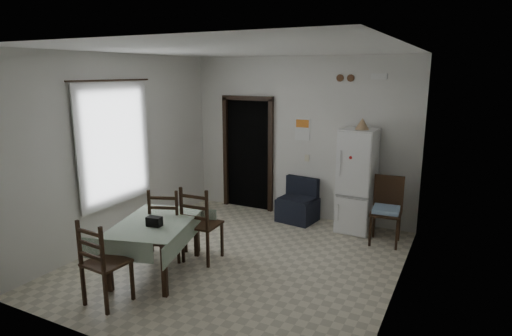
{
  "coord_description": "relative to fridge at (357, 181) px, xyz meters",
  "views": [
    {
      "loc": [
        2.75,
        -4.92,
        2.62
      ],
      "look_at": [
        0.0,
        0.5,
        1.25
      ],
      "focal_mm": 30.0,
      "sensor_mm": 36.0,
      "label": 1
    }
  ],
  "objects": [
    {
      "name": "calendar_image",
      "position": [
        -1.1,
        0.3,
        0.86
      ],
      "size": [
        0.24,
        0.01,
        0.14
      ],
      "primitive_type": "cube",
      "color": "orange",
      "rests_on": "ground"
    },
    {
      "name": "tan_cone",
      "position": [
        0.04,
        -0.04,
        0.95
      ],
      "size": [
        0.24,
        0.24,
        0.18
      ],
      "primitive_type": "cone",
      "rotation": [
        0.0,
        0.0,
        -0.07
      ],
      "color": "tan",
      "rests_on": "fridge"
    },
    {
      "name": "vent_right",
      "position": [
        -0.27,
        0.31,
        1.66
      ],
      "size": [
        0.12,
        0.03,
        0.12
      ],
      "primitive_type": "cylinder",
      "rotation": [
        1.57,
        0.0,
        0.0
      ],
      "color": "#553522",
      "rests_on": "ground"
    },
    {
      "name": "light_switch",
      "position": [
        -1.0,
        0.31,
        0.24
      ],
      "size": [
        0.08,
        0.02,
        0.12
      ],
      "primitive_type": "cube",
      "color": "beige",
      "rests_on": "ground"
    },
    {
      "name": "dining_chair_far_left",
      "position": [
        -2.12,
        -2.28,
        -0.34
      ],
      "size": [
        0.58,
        0.58,
        1.05
      ],
      "primitive_type": null,
      "rotation": [
        0.0,
        0.0,
        3.51
      ],
      "color": "black",
      "rests_on": "ground"
    },
    {
      "name": "wall_front",
      "position": [
        -1.15,
        -4.18,
        0.59
      ],
      "size": [
        4.2,
        0.02,
        2.9
      ],
      "primitive_type": null,
      "color": "silver",
      "rests_on": "ground"
    },
    {
      "name": "dining_chair_far_right",
      "position": [
        -1.64,
        -2.13,
        -0.31
      ],
      "size": [
        0.49,
        0.49,
        1.09
      ],
      "primitive_type": null,
      "rotation": [
        0.0,
        0.0,
        3.19
      ],
      "color": "black",
      "rests_on": "ground"
    },
    {
      "name": "ground",
      "position": [
        -1.15,
        -1.93,
        -0.86
      ],
      "size": [
        4.5,
        4.5,
        0.0
      ],
      "primitive_type": "plane",
      "color": "beige",
      "rests_on": "ground"
    },
    {
      "name": "curtain",
      "position": [
        -3.19,
        -2.13,
        0.69
      ],
      "size": [
        0.02,
        1.45,
        1.85
      ],
      "primitive_type": "cube",
      "color": "silver",
      "rests_on": "ground"
    },
    {
      "name": "corner_chair",
      "position": [
        0.56,
        -0.36,
        -0.34
      ],
      "size": [
        0.48,
        0.48,
        1.05
      ],
      "primitive_type": null,
      "rotation": [
        0.0,
        0.0,
        0.07
      ],
      "color": "black",
      "rests_on": "ground"
    },
    {
      "name": "wall_right",
      "position": [
        0.95,
        -1.93,
        0.59
      ],
      "size": [
        0.02,
        4.5,
        2.9
      ],
      "primitive_type": null,
      "color": "silver",
      "rests_on": "ground"
    },
    {
      "name": "curtain_rod",
      "position": [
        -3.18,
        -2.13,
        1.64
      ],
      "size": [
        0.02,
        1.6,
        0.02
      ],
      "primitive_type": "cylinder",
      "rotation": [
        1.57,
        0.0,
        0.0
      ],
      "color": "black",
      "rests_on": "ground"
    },
    {
      "name": "vent_left",
      "position": [
        -0.45,
        0.31,
        1.66
      ],
      "size": [
        0.12,
        0.03,
        0.12
      ],
      "primitive_type": "cylinder",
      "rotation": [
        1.57,
        0.0,
        0.0
      ],
      "color": "#553522",
      "rests_on": "ground"
    },
    {
      "name": "calendar",
      "position": [
        -1.1,
        0.31,
        0.76
      ],
      "size": [
        0.28,
        0.02,
        0.4
      ],
      "primitive_type": "cube",
      "color": "white",
      "rests_on": "ground"
    },
    {
      "name": "ceiling",
      "position": [
        -1.15,
        -1.93,
        2.04
      ],
      "size": [
        4.2,
        4.5,
        0.02
      ],
      "primitive_type": null,
      "color": "white",
      "rests_on": "ground"
    },
    {
      "name": "window_recess",
      "position": [
        -3.3,
        -2.13,
        0.69
      ],
      "size": [
        0.1,
        1.2,
        1.6
      ],
      "primitive_type": "cube",
      "color": "silver",
      "rests_on": "ground"
    },
    {
      "name": "wall_back",
      "position": [
        -1.15,
        0.32,
        0.59
      ],
      "size": [
        4.2,
        0.02,
        2.9
      ],
      "primitive_type": null,
      "color": "silver",
      "rests_on": "ground"
    },
    {
      "name": "fridge",
      "position": [
        0.0,
        0.0,
        0.0
      ],
      "size": [
        0.58,
        0.58,
        1.72
      ],
      "primitive_type": null,
      "rotation": [
        0.0,
        0.0,
        -0.04
      ],
      "color": "white",
      "rests_on": "ground"
    },
    {
      "name": "emergency_light",
      "position": [
        0.2,
        0.28,
        1.69
      ],
      "size": [
        0.25,
        0.07,
        0.09
      ],
      "primitive_type": "cube",
      "color": "white",
      "rests_on": "ground"
    },
    {
      "name": "wall_left",
      "position": [
        -3.25,
        -1.93,
        0.59
      ],
      "size": [
        0.02,
        4.5,
        2.9
      ],
      "primitive_type": null,
      "color": "silver",
      "rests_on": "ground"
    },
    {
      "name": "dining_chair_near_head",
      "position": [
        -1.96,
        -3.6,
        -0.35
      ],
      "size": [
        0.47,
        0.47,
        1.03
      ],
      "primitive_type": null,
      "rotation": [
        0.0,
        0.0,
        3.07
      ],
      "color": "black",
      "rests_on": "ground"
    },
    {
      "name": "dining_table",
      "position": [
        -1.96,
        -2.73,
        -0.51
      ],
      "size": [
        1.25,
        1.56,
        0.71
      ],
      "primitive_type": null,
      "rotation": [
        0.0,
        0.0,
        0.28
      ],
      "color": "#94A88F",
      "rests_on": "ground"
    },
    {
      "name": "navy_seat",
      "position": [
        -1.04,
        0.0,
        -0.48
      ],
      "size": [
        0.71,
        0.69,
        0.76
      ],
      "primitive_type": null,
      "rotation": [
        0.0,
        0.0,
        -0.13
      ],
      "color": "black",
      "rests_on": "ground"
    },
    {
      "name": "doorway",
      "position": [
        -2.2,
        0.52,
        0.2
      ],
      "size": [
        1.06,
        0.52,
        2.22
      ],
      "color": "black",
      "rests_on": "ground"
    },
    {
      "name": "black_bag",
      "position": [
        -1.86,
        -2.87,
        -0.09
      ],
      "size": [
        0.2,
        0.13,
        0.12
      ],
      "primitive_type": "cube",
      "rotation": [
        0.0,
        0.0,
        0.12
      ],
      "color": "black",
      "rests_on": "dining_table"
    }
  ]
}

